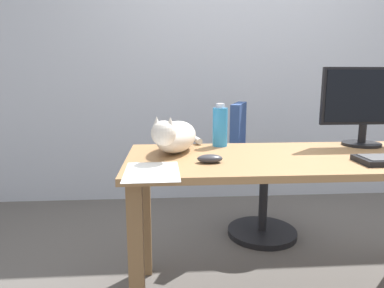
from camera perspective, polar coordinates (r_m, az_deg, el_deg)
The scene contains 8 objects.
back_wall at distance 3.13m, azimuth 7.98°, elevation 14.56°, with size 6.00×0.04×2.60m, color silver.
desk at distance 1.71m, azimuth 17.98°, elevation -5.17°, with size 1.66×0.66×0.74m.
office_chair at distance 2.42m, azimuth 10.75°, elevation -5.88°, with size 0.51×0.48×0.93m.
monitor at distance 2.04m, azimuth 26.97°, elevation 6.06°, with size 0.48×0.20×0.41m.
cat at distance 1.66m, azimuth -2.81°, elevation 1.31°, with size 0.28×0.59×0.20m.
computer_mouse at distance 1.47m, azimuth 3.01°, elevation -2.45°, with size 0.11×0.06×0.04m, color #333338.
paper_sheet at distance 1.34m, azimuth -6.72°, elevation -4.60°, with size 0.21×0.30×0.00m, color white.
spray_bottle at distance 1.82m, azimuth 4.71°, elevation 2.94°, with size 0.08×0.08×0.23m.
Camera 1 is at (-0.64, -1.53, 1.09)m, focal length 31.92 mm.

